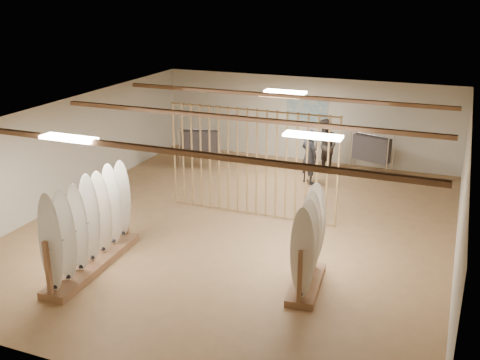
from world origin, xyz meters
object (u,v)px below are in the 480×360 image
at_px(shopper_a, 309,153).
at_px(shopper_b, 325,143).
at_px(rack_left, 91,236).
at_px(rack_right, 307,257).
at_px(clothing_rack_b, 372,149).
at_px(clothing_rack_a, 200,143).

bearing_deg(shopper_a, shopper_b, -67.62).
distance_m(rack_left, rack_right, 4.48).
xyz_separation_m(shopper_a, shopper_b, (0.21, 1.15, 0.03)).
distance_m(rack_right, clothing_rack_b, 7.37).
distance_m(clothing_rack_b, shopper_a, 2.11).
bearing_deg(rack_left, shopper_b, 66.00).
bearing_deg(clothing_rack_b, clothing_rack_a, -145.88).
bearing_deg(shopper_b, shopper_a, -60.23).
xyz_separation_m(clothing_rack_a, shopper_b, (3.81, 1.12, 0.10)).
height_order(rack_left, shopper_a, rack_left).
distance_m(clothing_rack_a, clothing_rack_b, 5.37).
distance_m(rack_left, shopper_b, 8.55).
distance_m(rack_right, clothing_rack_a, 7.96).
xyz_separation_m(rack_left, shopper_b, (3.01, 8.00, 0.26)).
bearing_deg(rack_left, shopper_a, 64.36).
relative_size(rack_right, shopper_a, 1.03).
relative_size(rack_right, shopper_b, 1.00).
xyz_separation_m(rack_left, clothing_rack_a, (-0.80, 6.88, 0.16)).
bearing_deg(clothing_rack_a, rack_left, -99.80).
bearing_deg(shopper_b, clothing_rack_a, -123.66).
height_order(clothing_rack_b, shopper_a, shopper_a).
distance_m(rack_left, shopper_a, 7.40).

